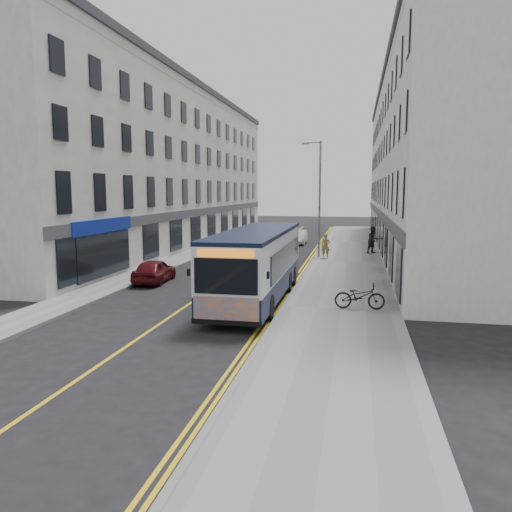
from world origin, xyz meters
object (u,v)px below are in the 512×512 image
at_px(streetlamp, 319,195).
at_px(car_maroon, 154,271).
at_px(bicycle, 360,296).
at_px(city_bus, 257,262).
at_px(pedestrian_far, 373,240).
at_px(pedestrian_near, 326,246).
at_px(car_white, 298,237).

bearing_deg(streetlamp, car_maroon, -124.95).
relative_size(bicycle, car_maroon, 0.54).
distance_m(city_bus, car_maroon, 6.82).
height_order(pedestrian_far, car_maroon, pedestrian_far).
relative_size(streetlamp, car_maroon, 2.24).
bearing_deg(city_bus, pedestrian_near, 80.90).
xyz_separation_m(bicycle, car_white, (-5.15, 24.13, -0.02)).
bearing_deg(car_white, pedestrian_near, -73.58).
bearing_deg(pedestrian_far, streetlamp, 177.04).
bearing_deg(pedestrian_far, pedestrian_near, -172.32).
height_order(pedestrian_far, car_white, pedestrian_far).
xyz_separation_m(city_bus, car_maroon, (-5.99, 3.09, -1.05)).
bearing_deg(car_white, city_bus, -88.45).
height_order(streetlamp, car_white, streetlamp).
relative_size(streetlamp, pedestrian_far, 4.06).
relative_size(streetlamp, car_white, 2.17).
distance_m(bicycle, car_white, 24.67).
xyz_separation_m(streetlamp, car_maroon, (-7.52, -10.76, -3.77)).
height_order(streetlamp, pedestrian_near, streetlamp).
bearing_deg(city_bus, car_white, 92.10).
bearing_deg(city_bus, streetlamp, 83.69).
bearing_deg(car_maroon, pedestrian_far, -133.41).
height_order(car_white, car_maroon, car_maroon).
bearing_deg(bicycle, city_bus, 72.33).
relative_size(streetlamp, pedestrian_near, 4.84).
bearing_deg(car_white, car_maroon, -105.13).
bearing_deg(streetlamp, city_bus, -96.31).
xyz_separation_m(streetlamp, car_white, (-2.37, 9.04, -3.77)).
distance_m(streetlamp, car_white, 10.08).
distance_m(pedestrian_near, pedestrian_far, 4.69).
distance_m(pedestrian_near, car_white, 10.13).
bearing_deg(pedestrian_near, streetlamp, 131.17).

